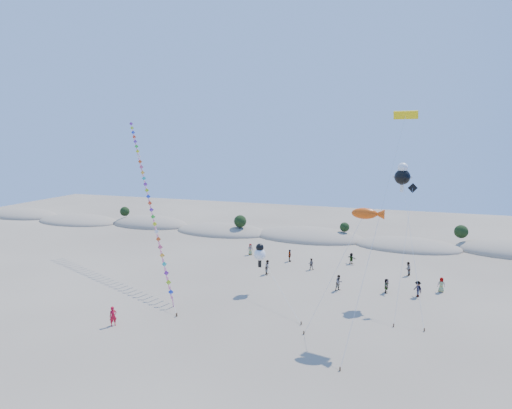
{
  "coord_description": "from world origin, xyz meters",
  "views": [
    {
      "loc": [
        14.24,
        -26.02,
        17.1
      ],
      "look_at": [
        0.82,
        14.0,
        10.49
      ],
      "focal_mm": 30.0,
      "sensor_mm": 36.0,
      "label": 1
    }
  ],
  "objects_px": {
    "fish_kite": "(368,214)",
    "parafoil_kite": "(405,119)",
    "kite_train": "(147,192)",
    "flyer_foreground": "(113,316)"
  },
  "relations": [
    {
      "from": "kite_train",
      "to": "flyer_foreground",
      "type": "relative_size",
      "value": 12.89
    },
    {
      "from": "parafoil_kite",
      "to": "flyer_foreground",
      "type": "bearing_deg",
      "value": -154.63
    },
    {
      "from": "fish_kite",
      "to": "parafoil_kite",
      "type": "relative_size",
      "value": 0.57
    },
    {
      "from": "fish_kite",
      "to": "parafoil_kite",
      "type": "xyz_separation_m",
      "value": [
        2.59,
        5.68,
        8.09
      ]
    },
    {
      "from": "parafoil_kite",
      "to": "flyer_foreground",
      "type": "distance_m",
      "value": 32.47
    },
    {
      "from": "kite_train",
      "to": "fish_kite",
      "type": "distance_m",
      "value": 29.91
    },
    {
      "from": "fish_kite",
      "to": "flyer_foreground",
      "type": "height_order",
      "value": "fish_kite"
    },
    {
      "from": "parafoil_kite",
      "to": "kite_train",
      "type": "bearing_deg",
      "value": 171.84
    },
    {
      "from": "fish_kite",
      "to": "flyer_foreground",
      "type": "xyz_separation_m",
      "value": [
        -21.9,
        -5.94,
        -9.77
      ]
    },
    {
      "from": "kite_train",
      "to": "flyer_foreground",
      "type": "xyz_separation_m",
      "value": [
        6.25,
        -16.03,
        -9.3
      ]
    }
  ]
}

